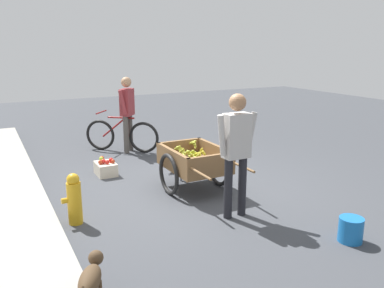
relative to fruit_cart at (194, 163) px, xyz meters
name	(u,v)px	position (x,y,z in m)	size (l,w,h in m)	color
ground_plane	(191,191)	(-0.02, 0.08, -0.44)	(24.00, 24.00, 0.00)	#3D3F44
fruit_cart	(194,163)	(0.00, 0.00, 0.00)	(1.65, 0.94, 0.73)	brown
vendor_person	(236,145)	(-1.15, 0.00, 0.55)	(0.22, 0.60, 1.64)	black
bicycle	(122,135)	(2.80, 0.27, -0.09)	(1.15, 1.28, 0.85)	black
cyclist_person	(127,108)	(2.70, 0.16, 0.51)	(0.41, 0.46, 1.59)	#4C4742
dog	(91,278)	(-2.16, 2.16, -0.17)	(0.62, 0.37, 0.40)	#4C3823
fire_hydrant	(74,199)	(-0.39, 1.93, -0.11)	(0.25, 0.25, 0.67)	gold
plastic_bucket	(351,230)	(-2.37, -0.80, -0.29)	(0.28, 0.28, 0.29)	#1966B2
apple_crate	(106,168)	(1.37, 1.03, -0.31)	(0.44, 0.32, 0.30)	beige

